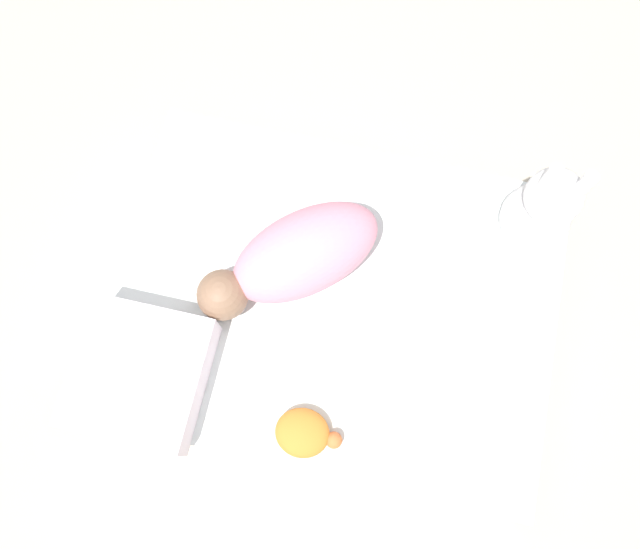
{
  "coord_description": "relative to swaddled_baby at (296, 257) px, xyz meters",
  "views": [
    {
      "loc": [
        0.05,
        -0.4,
        1.75
      ],
      "look_at": [
        -0.04,
        0.04,
        0.26
      ],
      "focal_mm": 35.0,
      "sensor_mm": 36.0,
      "label": 1
    }
  ],
  "objects": [
    {
      "name": "turtle_plush",
      "position": [
        0.11,
        -0.4,
        -0.06
      ],
      "size": [
        0.16,
        0.12,
        0.06
      ],
      "color": "orange",
      "rests_on": "bed_mattress"
    },
    {
      "name": "ground_plane",
      "position": [
        0.11,
        -0.06,
        -0.3
      ],
      "size": [
        12.0,
        12.0,
        0.0
      ],
      "primitive_type": "plane",
      "color": "#B2A893"
    },
    {
      "name": "bunny_plush",
      "position": [
        0.56,
        0.23,
        0.05
      ],
      "size": [
        0.17,
        0.17,
        0.34
      ],
      "color": "white",
      "rests_on": "bed_mattress"
    },
    {
      "name": "bed_mattress",
      "position": [
        0.11,
        -0.06,
        -0.19
      ],
      "size": [
        1.13,
        0.86,
        0.21
      ],
      "color": "white",
      "rests_on": "ground_plane"
    },
    {
      "name": "pillow",
      "position": [
        -0.3,
        -0.36,
        -0.03
      ],
      "size": [
        0.3,
        0.32,
        0.11
      ],
      "color": "white",
      "rests_on": "bed_mattress"
    },
    {
      "name": "swaddled_baby",
      "position": [
        0.0,
        0.0,
        0.0
      ],
      "size": [
        0.45,
        0.42,
        0.18
      ],
      "rotation": [
        0.0,
        0.0,
        3.85
      ],
      "color": "pink",
      "rests_on": "bed_mattress"
    }
  ]
}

